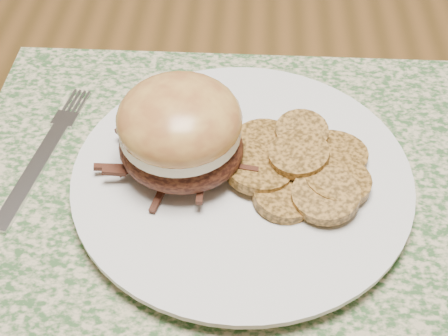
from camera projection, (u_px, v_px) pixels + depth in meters
The scene contains 5 objects.
placemat at pixel (229, 173), 0.53m from camera, with size 0.45×0.33×0.00m, color #34592E.
dinner_plate at pixel (242, 179), 0.51m from camera, with size 0.26×0.26×0.02m, color silver.
pork_sandwich at pixel (180, 131), 0.48m from camera, with size 0.13×0.13×0.08m.
roasted_potatoes at pixel (301, 166), 0.50m from camera, with size 0.13×0.14×0.03m.
fork at pixel (45, 153), 0.54m from camera, with size 0.05×0.17×0.00m.
Camera 1 is at (-0.27, -0.55, 1.14)m, focal length 50.00 mm.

